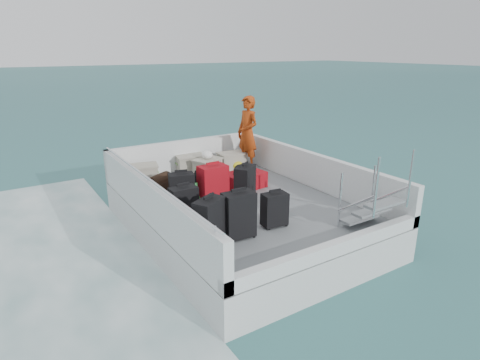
# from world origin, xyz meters

# --- Properties ---
(ground) EXTENTS (160.00, 160.00, 0.00)m
(ground) POSITION_xyz_m (0.00, 0.00, 0.00)
(ground) COLOR #16484E
(ground) RESTS_ON ground
(ferry_hull) EXTENTS (3.60, 5.00, 0.60)m
(ferry_hull) POSITION_xyz_m (0.00, 0.00, 0.30)
(ferry_hull) COLOR silver
(ferry_hull) RESTS_ON ground
(deck) EXTENTS (3.30, 4.70, 0.02)m
(deck) POSITION_xyz_m (0.00, 0.00, 0.61)
(deck) COLOR gray
(deck) RESTS_ON ferry_hull
(deck_fittings) EXTENTS (3.60, 5.00, 0.90)m
(deck_fittings) POSITION_xyz_m (0.35, -0.32, 0.99)
(deck_fittings) COLOR white
(deck_fittings) RESTS_ON deck
(suitcase_0) EXTENTS (0.54, 0.46, 0.73)m
(suitcase_0) POSITION_xyz_m (-1.33, -1.30, 0.98)
(suitcase_0) COLOR black
(suitcase_0) RESTS_ON deck
(suitcase_1) EXTENTS (0.43, 0.25, 0.64)m
(suitcase_1) POSITION_xyz_m (-1.32, -0.43, 0.94)
(suitcase_1) COLOR black
(suitcase_1) RESTS_ON deck
(suitcase_2) EXTENTS (0.49, 0.37, 0.63)m
(suitcase_2) POSITION_xyz_m (-1.02, 0.31, 0.93)
(suitcase_2) COLOR black
(suitcase_2) RESTS_ON deck
(suitcase_3) EXTENTS (0.49, 0.30, 0.72)m
(suitcase_3) POSITION_xyz_m (-0.83, -1.27, 0.98)
(suitcase_3) COLOR black
(suitcase_3) RESTS_ON deck
(suitcase_5) EXTENTS (0.52, 0.32, 0.71)m
(suitcase_5) POSITION_xyz_m (-0.45, 0.20, 0.97)
(suitcase_5) COLOR #A20C14
(suitcase_5) RESTS_ON deck
(suitcase_6) EXTENTS (0.43, 0.28, 0.56)m
(suitcase_6) POSITION_xyz_m (-0.13, -1.23, 0.90)
(suitcase_6) COLOR black
(suitcase_6) RESTS_ON deck
(suitcase_7) EXTENTS (0.54, 0.49, 0.65)m
(suitcase_7) POSITION_xyz_m (0.12, 0.00, 0.95)
(suitcase_7) COLOR black
(suitcase_7) RESTS_ON deck
(suitcase_8) EXTENTS (0.88, 0.64, 0.32)m
(suitcase_8) POSITION_xyz_m (0.48, 0.58, 0.78)
(suitcase_8) COLOR #A20C14
(suitcase_8) RESTS_ON deck
(duffel_0) EXTENTS (0.57, 0.50, 0.32)m
(duffel_0) POSITION_xyz_m (-1.12, 1.12, 0.78)
(duffel_0) COLOR black
(duffel_0) RESTS_ON deck
(duffel_1) EXTENTS (0.45, 0.33, 0.32)m
(duffel_1) POSITION_xyz_m (-0.19, 0.94, 0.78)
(duffel_1) COLOR black
(duffel_1) RESTS_ON deck
(duffel_2) EXTENTS (0.49, 0.53, 0.32)m
(duffel_2) POSITION_xyz_m (0.45, 0.69, 0.78)
(duffel_2) COLOR black
(duffel_2) RESTS_ON deck
(crate_0) EXTENTS (0.69, 0.55, 0.37)m
(crate_0) POSITION_xyz_m (-1.16, 1.99, 0.80)
(crate_0) COLOR #B1AB9A
(crate_0) RESTS_ON deck
(crate_1) EXTENTS (0.66, 0.51, 0.36)m
(crate_1) POSITION_xyz_m (0.05, 2.20, 0.80)
(crate_1) COLOR #B1AB9A
(crate_1) RESTS_ON deck
(crate_2) EXTENTS (0.67, 0.57, 0.35)m
(crate_2) POSITION_xyz_m (0.27, 1.76, 0.79)
(crate_2) COLOR #B1AB9A
(crate_2) RESTS_ON deck
(crate_3) EXTENTS (0.61, 0.45, 0.35)m
(crate_3) POSITION_xyz_m (0.99, 1.92, 0.80)
(crate_3) COLOR #B1AB9A
(crate_3) RESTS_ON deck
(yellow_bag) EXTENTS (0.28, 0.26, 0.22)m
(yellow_bag) POSITION_xyz_m (1.04, 1.77, 0.73)
(yellow_bag) COLOR yellow
(yellow_bag) RESTS_ON deck
(white_bag) EXTENTS (0.24, 0.24, 0.18)m
(white_bag) POSITION_xyz_m (0.27, 1.76, 1.06)
(white_bag) COLOR white
(white_bag) RESTS_ON crate_2
(passenger) EXTENTS (0.45, 0.66, 1.70)m
(passenger) POSITION_xyz_m (1.30, 1.71, 1.47)
(passenger) COLOR #E14D15
(passenger) RESTS_ON deck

